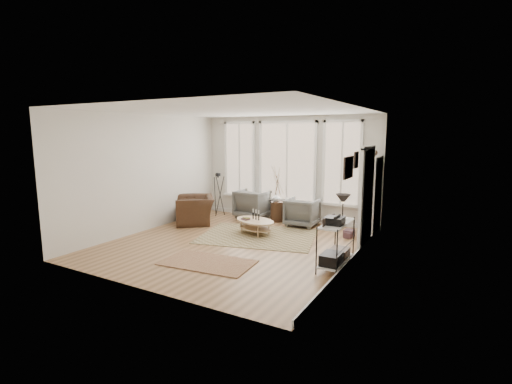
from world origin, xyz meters
The scene contains 17 objects.
room centered at (0.02, 0.03, 1.43)m, with size 5.50×5.54×2.90m.
bay_window centered at (0.00, 2.71, 1.61)m, with size 4.14×0.12×2.24m.
door centered at (2.57, 1.15, 1.12)m, with size 0.09×1.06×2.22m.
bookcase centered at (2.44, 2.23, 0.96)m, with size 0.31×0.85×2.06m.
low_shelf centered at (2.38, -0.30, 0.51)m, with size 0.38×1.08×1.30m.
wall_art centered at (2.58, -0.27, 1.88)m, with size 0.04×0.88×0.44m.
rug_main centered at (0.14, 0.80, 0.01)m, with size 2.65×1.99×0.01m, color brown.
rug_runner centered at (0.21, -1.29, 0.01)m, with size 1.72×0.96×0.01m, color brown.
coffee_table centered at (-0.02, 0.93, 0.27)m, with size 1.29×1.04×0.51m.
armchair_left centered at (-0.92, 2.44, 0.41)m, with size 0.88×0.91×0.83m, color #5E5E5A.
armchair_right centered at (0.68, 2.24, 0.37)m, with size 0.79×0.81×0.74m, color #5E5E5A.
side_table centered at (-0.13, 2.38, 0.75)m, with size 0.37×0.37×1.55m.
vase centered at (-0.17, 2.40, 0.67)m, with size 0.21×0.21×0.22m, color silver.
accent_chair centered at (-2.00, 1.10, 0.37)m, with size 0.99×1.13×0.74m, color #3A2214.
tripod_camera centered at (-2.01, 2.24, 0.58)m, with size 0.45×0.45×1.27m.
book_stack_near centered at (2.05, 1.82, 0.08)m, with size 0.21×0.26×0.17m, color brown.
book_stack_far centered at (2.05, 1.72, 0.07)m, with size 0.17×0.21×0.14m, color brown.
Camera 1 is at (4.30, -6.68, 2.43)m, focal length 26.00 mm.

